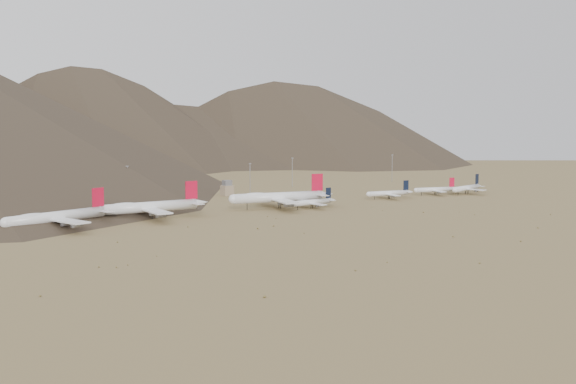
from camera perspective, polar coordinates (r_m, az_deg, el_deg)
ground at (r=446.49m, az=-0.36°, el=-1.93°), size 3000.00×3000.00×0.00m
widebody_west at (r=413.15m, az=-17.79°, el=-1.86°), size 69.11×54.54×20.98m
widebody_centre at (r=441.73m, az=-10.88°, el=-1.15°), size 72.95×56.07×21.65m
widebody_east at (r=483.22m, az=-0.76°, el=-0.39°), size 74.31×58.39×22.41m
narrowbody_a at (r=483.95m, az=1.93°, el=-0.80°), size 39.92×28.63×13.16m
narrowbody_b at (r=543.94m, az=8.02°, el=-0.09°), size 40.01×29.33×13.36m
narrowbody_c at (r=577.10m, az=11.60°, el=0.20°), size 38.98×28.88×13.21m
narrowbody_d at (r=589.60m, az=13.97°, el=0.32°), size 44.52×32.73×14.92m
control_tower at (r=562.38m, az=-4.84°, el=0.25°), size 8.00×8.00×12.00m
mast_west at (r=538.66m, az=-12.56°, el=0.82°), size 2.00×0.60×25.70m
mast_centre at (r=554.66m, az=-3.02°, el=1.11°), size 2.00×0.60×25.70m
mast_east at (r=626.36m, az=0.34°, el=1.69°), size 2.00×0.60×25.70m
mast_far_east at (r=682.72m, az=8.23°, el=1.99°), size 2.00×0.60×25.70m
desert_scrub at (r=377.94m, az=8.72°, el=-3.42°), size 431.01×181.64×0.88m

